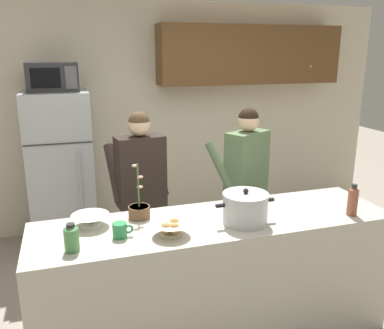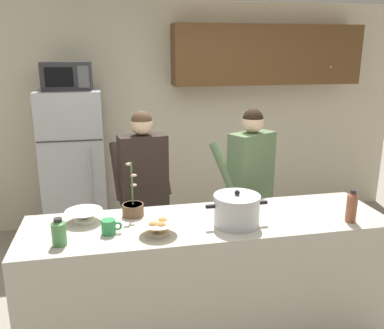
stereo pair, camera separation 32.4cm
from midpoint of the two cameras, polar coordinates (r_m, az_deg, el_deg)
The scene contains 13 objects.
back_wall_unit at distance 4.87m, azimuth -5.15°, elevation 8.54°, with size 6.00×0.48×2.60m.
kitchen_island at distance 3.04m, azimuth 0.07°, elevation -15.79°, with size 2.51×0.68×0.92m, color #BCB7A8.
refrigerator at distance 4.50m, azimuth -19.87°, elevation -0.97°, with size 0.64×0.68×1.66m.
microwave at distance 4.31m, azimuth -21.08°, elevation 11.41°, with size 0.48×0.37×0.28m.
person_near_pot at distance 3.48m, azimuth -9.87°, elevation -2.49°, with size 0.52×0.46×1.58m.
person_by_sink at distance 3.62m, azimuth 4.99°, elevation -1.57°, with size 0.59×0.56×1.58m.
cooking_pot at distance 2.75m, azimuth 4.13°, elevation -6.19°, with size 0.42×0.31×0.25m.
coffee_mug at distance 2.63m, azimuth -13.58°, elevation -9.03°, with size 0.13×0.09×0.10m.
bread_bowl at distance 2.60m, azimuth -6.57°, elevation -8.91°, with size 0.24×0.24×0.10m.
empty_bowl at distance 2.84m, azimuth -17.31°, elevation -7.46°, with size 0.25×0.25×0.08m.
bottle_near_edge at distance 3.03m, azimuth 18.83°, elevation -4.83°, with size 0.07×0.07×0.23m.
bottle_mid_counter at distance 2.53m, azimuth -20.18°, elevation -9.70°, with size 0.09×0.09×0.17m.
potted_orchid at distance 2.89m, azimuth -10.65°, elevation -6.34°, with size 0.15×0.15×0.39m.
Camera 1 is at (-0.94, -2.43, 2.05)m, focal length 38.01 mm.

